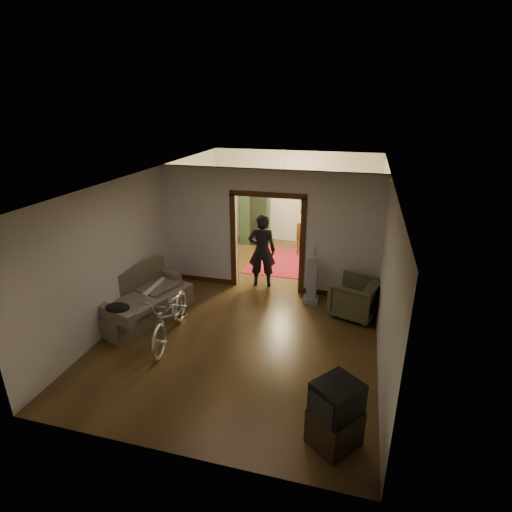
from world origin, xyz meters
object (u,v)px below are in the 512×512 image
(desk, at_px, (321,238))
(bicycle, at_px, (170,314))
(person, at_px, (262,251))
(sofa, at_px, (142,295))
(locker, at_px, (255,215))
(armchair, at_px, (354,298))

(desk, bearing_deg, bicycle, -130.48)
(bicycle, height_order, person, person)
(bicycle, bearing_deg, person, 59.29)
(sofa, xyz_separation_m, desk, (3.10, 4.80, -0.07))
(bicycle, bearing_deg, sofa, 138.47)
(bicycle, distance_m, locker, 5.61)
(sofa, relative_size, person, 1.17)
(sofa, bearing_deg, locker, 96.24)
(armchair, xyz_separation_m, person, (-2.19, 0.92, 0.49))
(person, distance_m, locker, 3.08)
(sofa, height_order, locker, locker)
(person, height_order, locker, locker)
(sofa, relative_size, locker, 1.16)
(sofa, xyz_separation_m, person, (1.99, 2.07, 0.41))
(locker, bearing_deg, armchair, -58.89)
(armchair, bearing_deg, locker, -122.36)
(bicycle, height_order, desk, bicycle)
(armchair, relative_size, person, 0.50)
(bicycle, distance_m, desk, 5.81)
(armchair, distance_m, locker, 5.00)
(sofa, relative_size, bicycle, 1.09)
(person, bearing_deg, sofa, 36.97)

